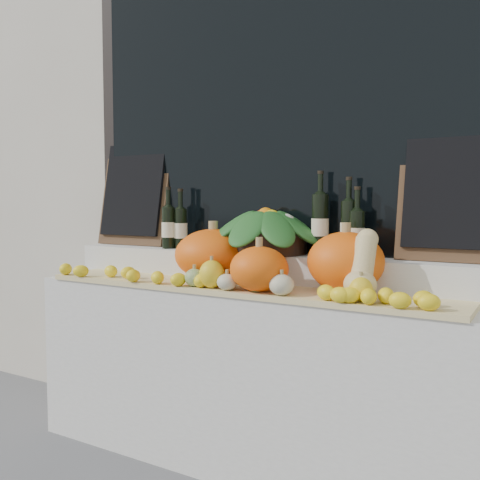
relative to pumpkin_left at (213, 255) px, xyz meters
The scene contains 18 objects.
storefront_facade 1.43m from the pumpkin_left, 75.35° to the left, with size 7.00×0.94×4.50m.
display_sill 0.63m from the pumpkin_left, ahead, with size 2.30×0.55×0.88m, color silver.
rear_tier 0.26m from the pumpkin_left, 40.70° to the left, with size 2.30×0.25×0.16m, color silver.
straw_bedding 0.26m from the pumpkin_left, 29.65° to the right, with size 2.10×0.32×0.03m, color tan.
pumpkin_left is the anchor object (origin of this frame).
pumpkin_right 0.70m from the pumpkin_left, ahead, with size 0.34×0.34×0.27m, color #FF630D.
pumpkin_center 0.40m from the pumpkin_left, 26.27° to the right, with size 0.26×0.26×0.20m, color #FF630D.
butternut_squash 0.82m from the pumpkin_left, ahead, with size 0.13×0.20×0.29m.
decorative_gourds 0.40m from the pumpkin_left, 32.27° to the right, with size 0.89×0.14×0.15m.
lemon_heap 0.31m from the pumpkin_left, 48.77° to the right, with size 2.20×0.16×0.06m, color yellow, non-canonical shape.
produce_bowl 0.29m from the pumpkin_left, 34.45° to the left, with size 0.64×0.64×0.24m.
wine_bottle_far_left 0.43m from the pumpkin_left, 161.34° to the left, with size 0.08×0.08×0.35m.
wine_bottle_near_left 0.39m from the pumpkin_left, 153.45° to the left, with size 0.08×0.08×0.34m.
wine_bottle_tall 0.56m from the pumpkin_left, 20.04° to the left, with size 0.08×0.08×0.41m.
wine_bottle_near_right 0.69m from the pumpkin_left, 14.70° to the left, with size 0.08×0.08×0.38m.
wine_bottle_far_right 0.72m from the pumpkin_left, 12.66° to the left, with size 0.08×0.08×0.33m.
chalkboard_left 0.83m from the pumpkin_left, 162.57° to the left, with size 0.50×0.14×0.61m.
chalkboard_right 1.18m from the pumpkin_left, 11.60° to the left, with size 0.50×0.14×0.61m.
Camera 1 is at (1.29, -0.74, 1.30)m, focal length 40.00 mm.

